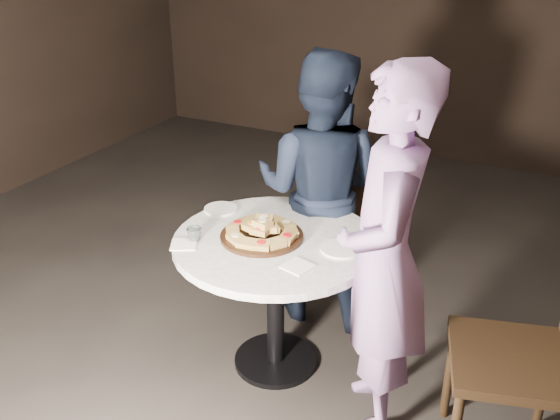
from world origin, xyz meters
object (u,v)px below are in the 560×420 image
diner_teal (384,260)px  chair_right (543,348)px  diner_navy (320,190)px  serving_board (262,236)px  chair_far (344,204)px  table (275,264)px  water_glass (194,234)px  focaccia_pile (262,229)px

diner_teal → chair_right: bearing=73.2°
diner_teal → diner_navy: bearing=-158.7°
serving_board → diner_navy: size_ratio=0.26×
diner_navy → diner_teal: 0.91m
chair_far → diner_teal: 1.31m
diner_navy → table: bearing=86.0°
water_glass → diner_navy: bearing=66.8°
table → water_glass: water_glass is taller
serving_board → table: bearing=17.9°
table → diner_navy: (-0.01, 0.56, 0.17)m
chair_far → diner_navy: bearing=98.6°
chair_far → chair_right: (1.26, -1.08, 0.09)m
diner_navy → serving_board: bearing=79.9°
table → diner_teal: size_ratio=0.71×
diner_teal → water_glass: bearing=-105.5°
table → serving_board: size_ratio=2.97×
chair_far → diner_navy: diner_navy is taller
table → water_glass: 0.42m
table → chair_right: (1.23, -0.10, -0.01)m
table → focaccia_pile: (-0.06, -0.02, 0.18)m
water_glass → diner_teal: diner_teal is taller
chair_far → chair_right: bearing=146.4°
chair_right → water_glass: bearing=-102.1°
serving_board → diner_teal: (0.64, -0.11, 0.09)m
focaccia_pile → table: bearing=18.3°
serving_board → focaccia_pile: (0.00, 0.00, 0.04)m
table → diner_teal: (0.58, -0.13, 0.24)m
chair_far → diner_navy: size_ratio=0.57×
focaccia_pile → water_glass: bearing=-148.5°
focaccia_pile → chair_far: 1.04m
serving_board → focaccia_pile: bearing=9.6°
table → diner_teal: bearing=-12.6°
serving_board → chair_right: 1.31m
table → diner_navy: bearing=91.3°
focaccia_pile → chair_right: chair_right is taller
serving_board → chair_right: bearing=-3.5°
serving_board → water_glass: 0.32m
table → diner_teal: 0.63m
focaccia_pile → diner_navy: bearing=85.5°
water_glass → serving_board: bearing=31.8°
focaccia_pile → water_glass: focaccia_pile is taller
serving_board → diner_teal: 0.65m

